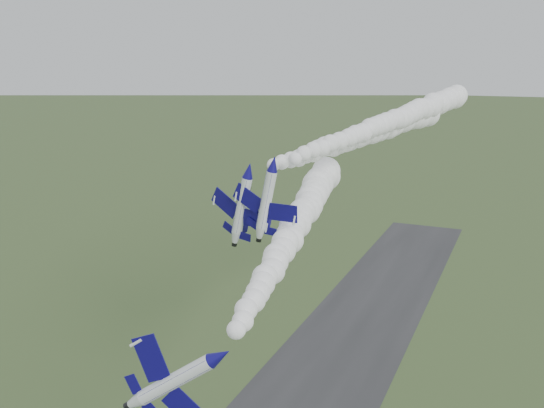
{
  "coord_description": "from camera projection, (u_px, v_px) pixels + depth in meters",
  "views": [
    {
      "loc": [
        31.67,
        -52.34,
        57.67
      ],
      "look_at": [
        2.89,
        14.23,
        40.32
      ],
      "focal_mm": 40.0,
      "sensor_mm": 36.0,
      "label": 1
    }
  ],
  "objects": [
    {
      "name": "smoke_trail_jet_lead",
      "position": [
        296.0,
        225.0,
        81.24
      ],
      "size": [
        16.58,
        60.51,
        5.02
      ],
      "primitive_type": null,
      "rotation": [
        0.0,
        0.0,
        0.19
      ],
      "color": "white"
    },
    {
      "name": "jet_pair_left",
      "position": [
        248.0,
        170.0,
        78.81
      ],
      "size": [
        10.05,
        12.11,
        3.68
      ],
      "rotation": [
        0.0,
        0.25,
        -0.25
      ],
      "color": "white"
    },
    {
      "name": "jet_lead",
      "position": [
        220.0,
        356.0,
        50.52
      ],
      "size": [
        5.8,
        11.73,
        8.1
      ],
      "rotation": [
        0.0,
        0.98,
        0.19
      ],
      "color": "white"
    },
    {
      "name": "smoke_trail_jet_pair_right",
      "position": [
        397.0,
        119.0,
        107.74
      ],
      "size": [
        17.34,
        73.91,
        4.91
      ],
      "primitive_type": null,
      "rotation": [
        0.0,
        0.0,
        -0.17
      ],
      "color": "white"
    },
    {
      "name": "smoke_trail_jet_pair_left",
      "position": [
        365.0,
        134.0,
        103.53
      ],
      "size": [
        19.51,
        57.92,
        5.21
      ],
      "primitive_type": null,
      "rotation": [
        0.0,
        0.0,
        -0.25
      ],
      "color": "white"
    },
    {
      "name": "jet_pair_right",
      "position": [
        273.0,
        164.0,
        75.99
      ],
      "size": [
        9.84,
        11.88,
        3.44
      ],
      "rotation": [
        0.0,
        0.22,
        -0.17
      ],
      "color": "white"
    }
  ]
}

